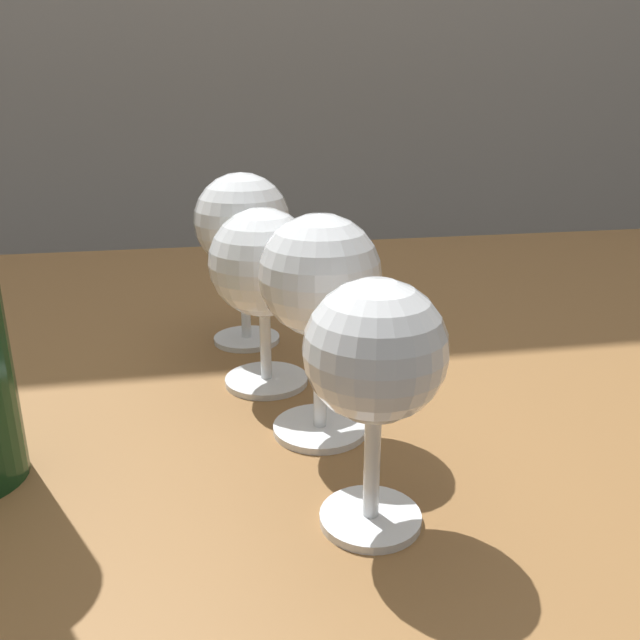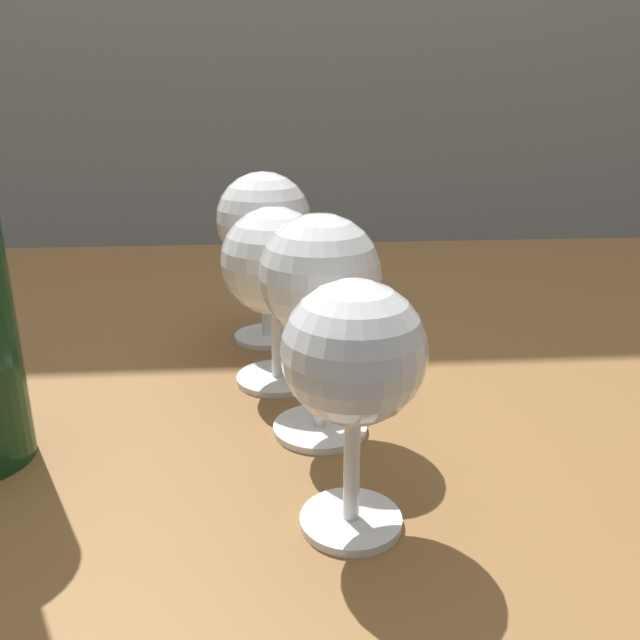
% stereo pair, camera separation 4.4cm
% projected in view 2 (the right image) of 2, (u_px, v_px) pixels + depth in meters
% --- Properties ---
extents(dining_table, '(1.43, 0.82, 0.73)m').
position_uv_depth(dining_table, '(291.00, 417.00, 0.67)').
color(dining_table, brown).
rests_on(dining_table, ground_plane).
extents(wine_glass_cabernet, '(0.07, 0.07, 0.14)m').
position_uv_depth(wine_glass_cabernet, '(354.00, 360.00, 0.33)').
color(wine_glass_cabernet, white).
rests_on(wine_glass_cabernet, dining_table).
extents(wine_glass_merlot, '(0.08, 0.08, 0.15)m').
position_uv_depth(wine_glass_merlot, '(320.00, 280.00, 0.43)').
color(wine_glass_merlot, white).
rests_on(wine_glass_merlot, dining_table).
extents(wine_glass_chardonnay, '(0.08, 0.08, 0.14)m').
position_uv_depth(wine_glass_chardonnay, '(275.00, 266.00, 0.51)').
color(wine_glass_chardonnay, white).
rests_on(wine_glass_chardonnay, dining_table).
extents(wine_glass_rose, '(0.09, 0.09, 0.16)m').
position_uv_depth(wine_glass_rose, '(264.00, 224.00, 0.60)').
color(wine_glass_rose, white).
rests_on(wine_glass_rose, dining_table).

